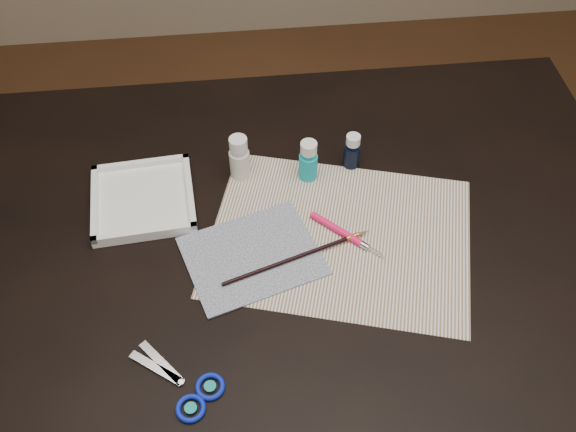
{
  "coord_description": "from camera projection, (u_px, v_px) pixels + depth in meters",
  "views": [
    {
      "loc": [
        -0.07,
        -0.7,
        1.64
      ],
      "look_at": [
        0.0,
        0.0,
        0.8
      ],
      "focal_mm": 40.0,
      "sensor_mm": 36.0,
      "label": 1
    }
  ],
  "objects": [
    {
      "name": "craft_knife",
      "position": [
        348.0,
        236.0,
        1.12
      ],
      "size": [
        0.12,
        0.12,
        0.01
      ],
      "primitive_type": null,
      "rotation": [
        0.0,
        0.0,
        -0.78
      ],
      "color": "#FF175B",
      "rests_on": "paper"
    },
    {
      "name": "table",
      "position": [
        288.0,
        339.0,
        1.42
      ],
      "size": [
        1.3,
        0.9,
        0.75
      ],
      "primitive_type": "cube",
      "color": "black",
      "rests_on": "ground"
    },
    {
      "name": "ground",
      "position": [
        288.0,
        410.0,
        1.72
      ],
      "size": [
        3.5,
        3.5,
        0.02
      ],
      "primitive_type": "cube",
      "color": "#422614",
      "rests_on": "ground"
    },
    {
      "name": "paint_bottle_cyan",
      "position": [
        308.0,
        160.0,
        1.19
      ],
      "size": [
        0.04,
        0.04,
        0.09
      ],
      "primitive_type": "cylinder",
      "rotation": [
        0.0,
        0.0,
        0.29
      ],
      "color": "#0FABB6",
      "rests_on": "table"
    },
    {
      "name": "paint_bottle_white",
      "position": [
        239.0,
        157.0,
        1.19
      ],
      "size": [
        0.04,
        0.04,
        0.09
      ],
      "primitive_type": "cylinder",
      "rotation": [
        0.0,
        0.0,
        0.2
      ],
      "color": "silver",
      "rests_on": "table"
    },
    {
      "name": "paint_bottle_navy",
      "position": [
        352.0,
        151.0,
        1.21
      ],
      "size": [
        0.04,
        0.04,
        0.08
      ],
      "primitive_type": "cylinder",
      "rotation": [
        0.0,
        0.0,
        0.25
      ],
      "color": "black",
      "rests_on": "table"
    },
    {
      "name": "canvas",
      "position": [
        252.0,
        256.0,
        1.1
      ],
      "size": [
        0.26,
        0.23,
        0.0
      ],
      "primitive_type": "cube",
      "rotation": [
        0.0,
        0.0,
        0.3
      ],
      "color": "#141D41",
      "rests_on": "paper"
    },
    {
      "name": "paintbrush",
      "position": [
        298.0,
        256.0,
        1.09
      ],
      "size": [
        0.27,
        0.1,
        0.01
      ],
      "primitive_type": null,
      "rotation": [
        0.0,
        0.0,
        0.32
      ],
      "color": "black",
      "rests_on": "canvas"
    },
    {
      "name": "paper",
      "position": [
        340.0,
        236.0,
        1.13
      ],
      "size": [
        0.53,
        0.45,
        0.0
      ],
      "primitive_type": "cube",
      "rotation": [
        0.0,
        0.0,
        -0.28
      ],
      "color": "white",
      "rests_on": "table"
    },
    {
      "name": "scissors",
      "position": [
        171.0,
        380.0,
        0.95
      ],
      "size": [
        0.19,
        0.17,
        0.01
      ],
      "primitive_type": null,
      "rotation": [
        0.0,
        0.0,
        2.51
      ],
      "color": "silver",
      "rests_on": "table"
    },
    {
      "name": "palette_tray",
      "position": [
        143.0,
        199.0,
        1.17
      ],
      "size": [
        0.2,
        0.2,
        0.02
      ],
      "primitive_type": "cube",
      "rotation": [
        0.0,
        0.0,
        0.08
      ],
      "color": "white",
      "rests_on": "table"
    }
  ]
}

